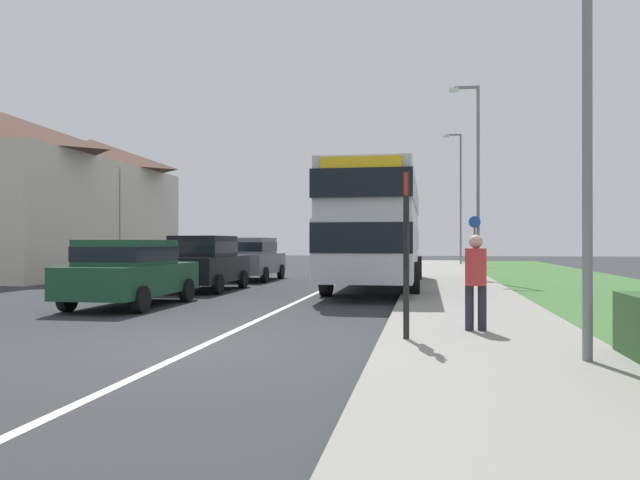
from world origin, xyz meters
The scene contains 14 objects.
ground_plane centered at (0.00, 0.00, 0.00)m, with size 120.00×120.00×0.00m, color #2D3033.
lane_marking_centre centered at (0.00, 8.00, 0.00)m, with size 0.14×60.00×0.01m, color silver.
pavement_near_side centered at (4.20, 6.00, 0.06)m, with size 3.20×68.00×0.12m, color gray.
double_decker_bus centered at (1.71, 11.96, 2.14)m, with size 2.80×11.13×3.70m.
parked_car_dark_green centered at (-3.70, 5.24, 0.88)m, with size 1.95×4.18×1.60m.
parked_car_black centered at (-3.61, 10.06, 0.95)m, with size 1.88×4.04×1.74m.
parked_car_grey centered at (-3.65, 15.34, 0.94)m, with size 2.00×4.22×1.71m.
pedestrian_at_stop centered at (4.08, 1.76, 0.98)m, with size 0.34×0.34×1.67m.
bus_stop_sign centered at (3.00, 0.72, 1.54)m, with size 0.09×0.52×2.60m.
cycle_route_sign centered at (5.08, 15.29, 1.43)m, with size 0.44×0.08×2.52m.
street_lamp_near centered at (5.11, -0.60, 4.13)m, with size 1.14×0.20×7.18m.
street_lamp_mid centered at (5.11, 15.39, 4.28)m, with size 1.14×0.20×7.45m.
street_lamp_far centered at (5.37, 32.02, 4.81)m, with size 1.14×0.20×8.50m.
house_terrace_far_side centered at (-13.91, 17.52, 3.44)m, with size 6.86×13.42×6.88m.
Camera 1 is at (3.30, -8.46, 1.56)m, focal length 34.51 mm.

